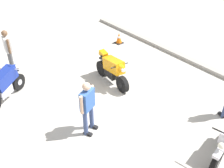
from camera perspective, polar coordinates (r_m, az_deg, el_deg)
ground_plane at (r=8.39m, az=1.21°, el=-6.52°), size 40.00×40.00×0.00m
curb_edge at (r=11.35m, az=19.45°, el=3.57°), size 14.00×0.30×0.15m
motorcycle_blue_sportbike at (r=9.35m, az=-22.37°, el=-0.17°), size 1.20×1.75×1.14m
motorcycle_orange_sportbike at (r=9.51m, az=0.06°, el=3.27°), size 1.96×0.70×1.14m
person_in_blue_shirt at (r=7.24m, az=-5.31°, el=-4.53°), size 0.46×0.63×1.67m
person_in_white_shirt at (r=10.92m, az=-21.62°, el=7.22°), size 0.66×0.35×1.69m
traffic_cone at (r=12.78m, az=1.52°, el=9.94°), size 0.36×0.36×0.53m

